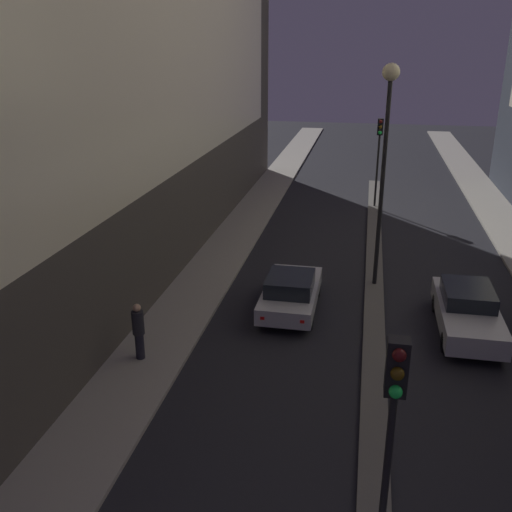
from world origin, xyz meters
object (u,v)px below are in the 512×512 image
object	(u,v)px
car_right_lane	(467,311)
pedestrian_on_left_sidewalk	(139,330)
traffic_light_mid	(379,143)
street_lamp	(387,127)
car_left_lane	(291,292)
traffic_light_near	(392,420)

from	to	relation	value
car_right_lane	pedestrian_on_left_sidewalk	world-z (taller)	pedestrian_on_left_sidewalk
traffic_light_mid	street_lamp	world-z (taller)	street_lamp
traffic_light_mid	pedestrian_on_left_sidewalk	bearing A→B (deg)	-110.40
street_lamp	car_right_lane	distance (m)	6.99
street_lamp	car_left_lane	bearing A→B (deg)	-136.86
street_lamp	traffic_light_mid	bearing A→B (deg)	90.00
traffic_light_mid	traffic_light_near	bearing A→B (deg)	-90.00
pedestrian_on_left_sidewalk	traffic_light_mid	bearing A→B (deg)	69.60
traffic_light_near	car_right_lane	world-z (taller)	traffic_light_near
traffic_light_near	pedestrian_on_left_sidewalk	distance (m)	10.02
traffic_light_mid	street_lamp	distance (m)	11.78
traffic_light_near	car_right_lane	xyz separation A→B (m)	(2.96, 10.58, -3.00)
street_lamp	car_right_lane	xyz separation A→B (m)	(2.96, -3.23, -5.45)
street_lamp	car_left_lane	size ratio (longest dim) A/B	1.95
traffic_light_mid	car_left_lane	xyz separation A→B (m)	(-2.96, -14.30, -3.04)
car_left_lane	car_right_lane	xyz separation A→B (m)	(5.92, -0.45, 0.03)
traffic_light_mid	car_right_lane	size ratio (longest dim) A/B	1.07
traffic_light_near	car_left_lane	size ratio (longest dim) A/B	1.18
street_lamp	car_left_lane	world-z (taller)	street_lamp
traffic_light_mid	pedestrian_on_left_sidewalk	distance (m)	20.04
car_left_lane	pedestrian_on_left_sidewalk	size ratio (longest dim) A/B	2.36
car_left_lane	car_right_lane	bearing A→B (deg)	-4.35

